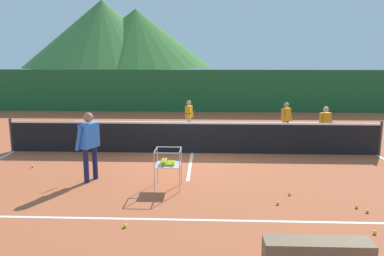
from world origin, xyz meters
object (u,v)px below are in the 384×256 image
(student_1, at_px, (286,117))
(tennis_ball_0, at_px, (357,206))
(instructor, at_px, (89,140))
(ball_cart, at_px, (167,163))
(tennis_ball_6, at_px, (278,203))
(tennis_ball_2, at_px, (125,226))
(tennis_ball_3, at_px, (375,232))
(tennis_ball_4, at_px, (33,166))
(student_2, at_px, (325,122))
(student_0, at_px, (189,114))
(tennis_ball_5, at_px, (290,194))
(tennis_ball_1, at_px, (367,211))
(courtside_bench, at_px, (317,256))
(tennis_net, at_px, (192,137))

(student_1, height_order, tennis_ball_0, student_1)
(tennis_ball_0, bearing_deg, instructor, 165.78)
(ball_cart, distance_m, tennis_ball_6, 2.58)
(tennis_ball_2, relative_size, tennis_ball_6, 1.00)
(tennis_ball_3, height_order, tennis_ball_6, same)
(student_1, bearing_deg, tennis_ball_4, -152.25)
(ball_cart, distance_m, tennis_ball_4, 4.10)
(tennis_ball_4, bearing_deg, student_2, 19.09)
(student_0, bearing_deg, tennis_ball_6, -72.65)
(tennis_ball_3, relative_size, tennis_ball_4, 1.00)
(instructor, xyz_separation_m, tennis_ball_4, (-1.90, 0.98, -0.97))
(tennis_ball_4, xyz_separation_m, tennis_ball_5, (6.51, -1.78, 0.00))
(instructor, bearing_deg, student_2, 30.51)
(tennis_ball_1, distance_m, tennis_ball_2, 4.61)
(student_0, xyz_separation_m, tennis_ball_0, (3.68, -6.99, -0.75))
(courtside_bench, bearing_deg, tennis_ball_1, 53.26)
(student_1, xyz_separation_m, ball_cart, (-3.74, -5.39, -0.20))
(student_0, height_order, tennis_ball_6, student_0)
(tennis_ball_5, height_order, tennis_ball_6, same)
(student_0, bearing_deg, student_1, -9.21)
(tennis_ball_0, distance_m, courtside_bench, 2.71)
(student_0, relative_size, student_1, 0.99)
(tennis_ball_0, xyz_separation_m, tennis_ball_4, (-7.69, 2.45, 0.00))
(ball_cart, relative_size, tennis_ball_4, 13.22)
(tennis_ball_0, height_order, tennis_ball_5, same)
(tennis_net, height_order, student_2, student_2)
(tennis_ball_2, height_order, tennis_ball_5, same)
(instructor, bearing_deg, tennis_ball_6, -17.49)
(tennis_ball_2, height_order, courtside_bench, courtside_bench)
(tennis_ball_3, relative_size, courtside_bench, 0.05)
(tennis_ball_3, distance_m, tennis_ball_5, 2.08)
(ball_cart, relative_size, tennis_ball_2, 13.22)
(student_0, height_order, tennis_ball_3, student_0)
(student_1, distance_m, tennis_ball_0, 6.47)
(tennis_ball_5, bearing_deg, tennis_ball_3, -59.44)
(ball_cart, xyz_separation_m, tennis_ball_4, (-3.81, 1.42, -0.56))
(instructor, relative_size, courtside_bench, 1.11)
(tennis_ball_0, relative_size, tennis_ball_4, 1.00)
(instructor, relative_size, ball_cart, 1.86)
(tennis_net, distance_m, tennis_ball_5, 4.21)
(student_1, height_order, ball_cart, student_1)
(tennis_ball_3, relative_size, tennis_ball_5, 1.00)
(tennis_ball_1, relative_size, tennis_ball_3, 1.00)
(tennis_ball_0, distance_m, tennis_ball_6, 1.53)
(ball_cart, height_order, tennis_ball_0, ball_cart)
(ball_cart, height_order, tennis_ball_2, ball_cart)
(student_1, height_order, tennis_ball_1, student_1)
(instructor, xyz_separation_m, student_1, (5.65, 4.95, -0.21))
(tennis_ball_1, xyz_separation_m, tennis_ball_2, (-4.54, -0.82, 0.00))
(tennis_ball_4, distance_m, tennis_ball_6, 6.58)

